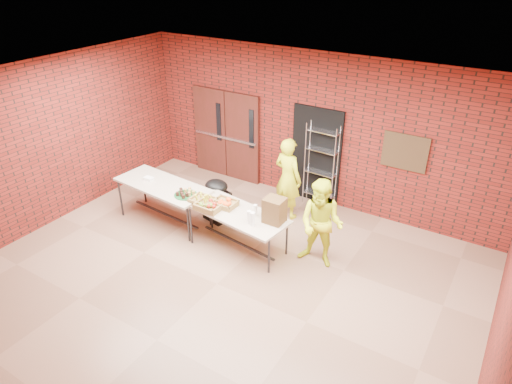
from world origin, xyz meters
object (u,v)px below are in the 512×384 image
Objects in this scene: table_left at (163,187)px; covered_grill at (217,200)px; table_right at (238,215)px; wire_rack at (321,166)px; volunteer_woman at (288,178)px; volunteer_man at (321,224)px; coffee_dispenser at (274,210)px.

table_left is 2.34× the size of covered_grill.
table_right is 2.24× the size of covered_grill.
wire_rack is 2.08× the size of covered_grill.
volunteer_woman is (-0.36, -0.76, -0.06)m from wire_rack.
wire_rack is 3.26m from table_left.
volunteer_woman reaches higher than volunteer_man.
volunteer_man reaches higher than coffee_dispenser.
table_right is 4.40× the size of coffee_dispenser.
table_right is 1.18m from covered_grill.
coffee_dispenser is 0.26× the size of volunteer_woman.
table_left is at bearing -132.31° from covered_grill.
covered_grill is at bearing 39.33° from table_left.
table_left is 1.81m from table_right.
coffee_dispenser is (0.70, 0.08, 0.29)m from table_right.
wire_rack is at bearing 48.14° from table_left.
coffee_dispenser is at bearing 120.23° from volunteer_woman.
volunteer_woman is (-0.52, 1.44, -0.15)m from coffee_dispenser.
volunteer_woman reaches higher than table_left.
coffee_dispenser reaches higher than covered_grill.
wire_rack is 0.89× the size of table_left.
table_right is 1.22× the size of volunteer_man.
table_left is at bearing -176.20° from volunteer_man.
covered_grill is 1.49m from volunteer_woman.
wire_rack is 0.85m from volunteer_woman.
coffee_dispenser is 0.51× the size of covered_grill.
volunteer_woman is at bearing 109.74° from coffee_dispenser.
table_right is (1.81, -0.05, -0.04)m from table_left.
wire_rack is at bearing 60.68° from covered_grill.
wire_rack reaches higher than table_right.
table_right is at bearing -100.87° from wire_rack.
table_left is at bearing -179.25° from coffee_dispenser.
table_left reaches higher than table_right.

